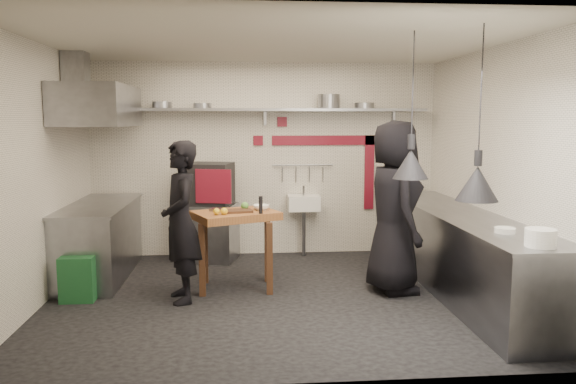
{
  "coord_description": "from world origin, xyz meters",
  "views": [
    {
      "loc": [
        -0.37,
        -6.1,
        1.99
      ],
      "look_at": [
        0.18,
        0.3,
        1.15
      ],
      "focal_mm": 35.0,
      "sensor_mm": 36.0,
      "label": 1
    }
  ],
  "objects": [
    {
      "name": "utensil_rail",
      "position": [
        0.55,
        2.06,
        1.32
      ],
      "size": [
        0.9,
        0.02,
        0.02
      ],
      "primitive_type": "cylinder",
      "rotation": [
        0.0,
        1.57,
        0.0
      ],
      "color": "slate",
      "rests_on": "wall_back"
    },
    {
      "name": "red_tile_a",
      "position": [
        0.25,
        2.08,
        1.95
      ],
      "size": [
        0.14,
        0.02,
        0.14
      ],
      "primitive_type": "cube",
      "color": "maroon",
      "rests_on": "wall_back"
    },
    {
      "name": "pan_right",
      "position": [
        1.42,
        1.92,
        2.18
      ],
      "size": [
        0.34,
        0.34,
        0.08
      ],
      "primitive_type": "cylinder",
      "rotation": [
        0.0,
        0.0,
        0.23
      ],
      "color": "slate",
      "rests_on": "back_shelf"
    },
    {
      "name": "sink_tap",
      "position": [
        0.55,
        1.92,
        0.96
      ],
      "size": [
        0.03,
        0.03,
        0.14
      ],
      "primitive_type": "cylinder",
      "color": "slate",
      "rests_on": "hand_sink"
    },
    {
      "name": "combi_oven",
      "position": [
        -0.79,
        1.76,
        1.09
      ],
      "size": [
        0.7,
        0.67,
        0.58
      ],
      "primitive_type": "cube",
      "rotation": [
        0.0,
        0.0,
        -0.23
      ],
      "color": "black",
      "rests_on": "oven_stand"
    },
    {
      "name": "lemon_b",
      "position": [
        -0.55,
        0.17,
        0.96
      ],
      "size": [
        0.09,
        0.09,
        0.08
      ],
      "primitive_type": "sphere",
      "rotation": [
        0.0,
        0.0,
        -0.1
      ],
      "color": "gold",
      "rests_on": "prep_table"
    },
    {
      "name": "red_tile_b",
      "position": [
        -0.1,
        2.08,
        1.68
      ],
      "size": [
        0.14,
        0.02,
        0.14
      ],
      "primitive_type": "cube",
      "color": "maroon",
      "rests_on": "wall_back"
    },
    {
      "name": "lemon_a",
      "position": [
        -0.64,
        0.15,
        0.96
      ],
      "size": [
        0.09,
        0.09,
        0.08
      ],
      "primitive_type": "sphere",
      "rotation": [
        0.0,
        0.0,
        -0.27
      ],
      "color": "gold",
      "rests_on": "prep_table"
    },
    {
      "name": "oven_glass",
      "position": [
        -0.74,
        1.48,
        1.09
      ],
      "size": [
        0.38,
        0.1,
        0.34
      ],
      "primitive_type": "cube",
      "rotation": [
        0.0,
        0.0,
        -0.23
      ],
      "color": "black",
      "rests_on": "oven_door"
    },
    {
      "name": "sink_drain",
      "position": [
        0.55,
        1.88,
        0.34
      ],
      "size": [
        0.06,
        0.06,
        0.66
      ],
      "primitive_type": "cylinder",
      "color": "slate",
      "rests_on": "floor"
    },
    {
      "name": "small_bowl_right",
      "position": [
        2.1,
        -1.14,
        0.96
      ],
      "size": [
        0.21,
        0.21,
        0.05
      ],
      "primitive_type": "cylinder",
      "rotation": [
        0.0,
        0.0,
        0.08
      ],
      "color": "white",
      "rests_on": "counter_right_top"
    },
    {
      "name": "counter_left",
      "position": [
        -2.15,
        1.05,
        0.45
      ],
      "size": [
        0.7,
        1.9,
        0.9
      ],
      "primitive_type": "cube",
      "color": "slate",
      "rests_on": "floor"
    },
    {
      "name": "steel_tray",
      "position": [
        -0.64,
        0.44,
        0.94
      ],
      "size": [
        0.19,
        0.16,
        0.03
      ],
      "primitive_type": "cube",
      "rotation": [
        0.0,
        0.0,
        -0.34
      ],
      "color": "slate",
      "rests_on": "prep_table"
    },
    {
      "name": "back_shelf",
      "position": [
        0.0,
        1.92,
        2.12
      ],
      "size": [
        4.6,
        0.34,
        0.04
      ],
      "primitive_type": "cube",
      "color": "slate",
      "rests_on": "wall_back"
    },
    {
      "name": "counter_right",
      "position": [
        2.15,
        0.0,
        0.45
      ],
      "size": [
        0.7,
        3.8,
        0.9
      ],
      "primitive_type": "cube",
      "color": "slate",
      "rests_on": "floor"
    },
    {
      "name": "heat_lamp_far",
      "position": [
        1.72,
        -1.35,
        2.03
      ],
      "size": [
        0.48,
        0.48,
        1.53
      ],
      "primitive_type": null,
      "rotation": [
        0.0,
        0.0,
        -0.38
      ],
      "color": "black",
      "rests_on": "ceiling"
    },
    {
      "name": "plate_stack",
      "position": [
        2.12,
        -1.73,
        1.01
      ],
      "size": [
        0.31,
        0.31,
        0.15
      ],
      "primitive_type": "cylinder",
      "rotation": [
        0.0,
        0.0,
        0.26
      ],
      "color": "white",
      "rests_on": "counter_right_top"
    },
    {
      "name": "pepper_mill",
      "position": [
        -0.14,
        0.2,
        1.02
      ],
      "size": [
        0.05,
        0.05,
        0.2
      ],
      "primitive_type": "cylinder",
      "rotation": [
        0.0,
        0.0,
        0.2
      ],
      "color": "black",
      "rests_on": "prep_table"
    },
    {
      "name": "counter_left_top",
      "position": [
        -2.15,
        1.05,
        0.92
      ],
      "size": [
        0.76,
        2.0,
        0.03
      ],
      "primitive_type": "cube",
      "color": "slate",
      "rests_on": "counter_left"
    },
    {
      "name": "hand_sink",
      "position": [
        0.55,
        1.92,
        0.78
      ],
      "size": [
        0.46,
        0.34,
        0.22
      ],
      "primitive_type": "cube",
      "color": "white",
      "rests_on": "wall_back"
    },
    {
      "name": "pan_mid_left",
      "position": [
        -0.88,
        1.92,
        2.18
      ],
      "size": [
        0.29,
        0.29,
        0.07
      ],
      "primitive_type": "cylinder",
      "rotation": [
        0.0,
        0.0,
        0.13
      ],
      "color": "slate",
      "rests_on": "back_shelf"
    },
    {
      "name": "bowl",
      "position": [
        -0.12,
        0.46,
        0.95
      ],
      "size": [
        0.23,
        0.23,
        0.06
      ],
      "primitive_type": "imported",
      "rotation": [
        0.0,
        0.0,
        -0.22
      ],
      "color": "white",
      "rests_on": "prep_table"
    },
    {
      "name": "red_band_horiz",
      "position": [
        0.95,
        2.08,
        1.68
      ],
      "size": [
        1.7,
        0.02,
        0.14
      ],
      "primitive_type": "cube",
      "color": "maroon",
      "rests_on": "wall_back"
    },
    {
      "name": "wall_front",
      "position": [
        0.0,
        -2.1,
        1.4
      ],
      "size": [
        5.0,
        0.04,
        2.8
      ],
      "primitive_type": "cube",
      "color": "silver",
      "rests_on": "floor"
    },
    {
      "name": "stock_pot",
      "position": [
        0.91,
        1.92,
        2.24
      ],
      "size": [
        0.4,
        0.4,
        0.2
      ],
      "primitive_type": "cylinder",
      "rotation": [
        0.0,
        0.0,
        0.34
      ],
      "color": "slate",
      "rests_on": "back_shelf"
    },
    {
      "name": "ceiling",
      "position": [
        0.0,
        0.0,
        2.8
      ],
      "size": [
        5.0,
        5.0,
        0.0
      ],
      "primitive_type": "plane",
      "color": "beige",
      "rests_on": "floor"
    },
    {
      "name": "counter_right_top",
      "position": [
        2.15,
        0.0,
        0.92
      ],
      "size": [
        0.76,
        3.9,
        0.03
      ],
      "primitive_type": "cube",
      "color": "slate",
      "rests_on": "counter_right"
    },
    {
      "name": "oven_door",
      "position": [
        -0.73,
        1.45,
        1.09
      ],
      "size": [
        0.49,
        0.14,
        0.46
      ],
      "primitive_type": "cube",
      "rotation": [
        0.0,
        0.0,
        -0.23
      ],
      "color": "maroon",
      "rests_on": "combi_oven"
    },
    {
      "name": "prep_table",
      "position": [
        -0.42,
        0.37,
        0.46
      ],
      "size": [
        1.1,
        0.95,
        0.92
      ],
      "primitive_type": null,
      "rotation": [
        0.0,
        0.0,
        0.4
      ],
      "color": "#945B2F",
      "rests_on": "floor"
    },
    {
      "name": "wall_left",
      "position": [
        -2.5,
        0.0,
        1.4
      ],
      "size": [
        0.04,
        4.2,
        2.8
      ],
      "primitive_type": "cube",
      "color": "silver",
      "rests_on": "floor"
    },
    {
      "name": "oven_stand",
      "position": [
        -0.78,
        1.77,
        0.4
      ],
      "size": [
        0.8,
        0.75,
        0.8
      ],
      "primitive_type": "cube",
      "rotation": [
        0.0,
        0.0,
        -0.23
      ],
      "color": "slate",
      "rests_on": "floor"
    },
    {
      "name": "extractor_hood",
      "position": [
        -2.1,
        1.05,
        2.15
      ],
      "size": [
        0.78,
        1.6,
        0.5
      ],
      "primitive_type": "cube",
      "color": "slate",
      "rests_on": "ceiling"
    },
    {
      "name": "cutting_board",
      "position": [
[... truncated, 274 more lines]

